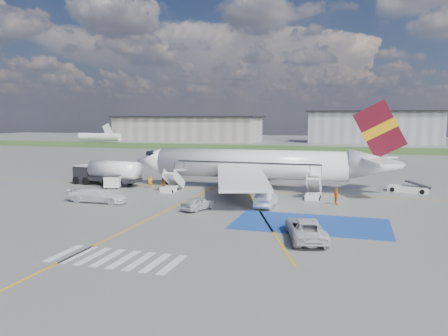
# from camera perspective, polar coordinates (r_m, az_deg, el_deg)

# --- Properties ---
(ground) EXTENTS (400.00, 400.00, 0.00)m
(ground) POSITION_cam_1_polar(r_m,az_deg,el_deg) (46.74, -0.60, -5.33)
(ground) COLOR #60605E
(ground) RESTS_ON ground
(grass_strip) EXTENTS (400.00, 30.00, 0.01)m
(grass_strip) POSITION_cam_1_polar(r_m,az_deg,el_deg) (139.64, 11.18, 2.47)
(grass_strip) COLOR #2D4C1E
(grass_strip) RESTS_ON ground
(taxiway_line_main) EXTENTS (120.00, 0.20, 0.01)m
(taxiway_line_main) POSITION_cam_1_polar(r_m,az_deg,el_deg) (58.10, 2.96, -2.99)
(taxiway_line_main) COLOR gold
(taxiway_line_main) RESTS_ON ground
(taxiway_line_cross) EXTENTS (0.20, 60.00, 0.01)m
(taxiway_line_cross) POSITION_cam_1_polar(r_m,az_deg,el_deg) (39.67, -11.99, -7.62)
(taxiway_line_cross) COLOR gold
(taxiway_line_cross) RESTS_ON ground
(taxiway_line_diag) EXTENTS (20.71, 56.45, 0.01)m
(taxiway_line_diag) POSITION_cam_1_polar(r_m,az_deg,el_deg) (58.10, 2.96, -2.99)
(taxiway_line_diag) COLOR gold
(taxiway_line_diag) RESTS_ON ground
(staging_box) EXTENTS (14.00, 8.00, 0.01)m
(staging_box) POSITION_cam_1_polar(r_m,az_deg,el_deg) (40.95, 11.25, -7.16)
(staging_box) COLOR #183E93
(staging_box) RESTS_ON ground
(crosswalk) EXTENTS (9.00, 4.00, 0.01)m
(crosswalk) POSITION_cam_1_polar(r_m,az_deg,el_deg) (31.47, -13.93, -11.43)
(crosswalk) COLOR silver
(crosswalk) RESTS_ON ground
(terminal_west) EXTENTS (60.00, 22.00, 10.00)m
(terminal_west) POSITION_cam_1_polar(r_m,az_deg,el_deg) (186.80, -4.76, 5.10)
(terminal_west) COLOR gray
(terminal_west) RESTS_ON ground
(terminal_centre) EXTENTS (48.00, 18.00, 12.00)m
(terminal_centre) POSITION_cam_1_polar(r_m,az_deg,el_deg) (178.78, 18.94, 5.02)
(terminal_centre) COLOR gray
(terminal_centre) RESTS_ON ground
(airliner) EXTENTS (36.81, 32.95, 11.92)m
(airliner) POSITION_cam_1_polar(r_m,az_deg,el_deg) (59.24, 4.86, 0.49)
(airliner) COLOR silver
(airliner) RESTS_ON ground
(airstairs_fwd) EXTENTS (1.90, 5.20, 3.60)m
(airstairs_fwd) POSITION_cam_1_polar(r_m,az_deg,el_deg) (57.96, -7.00, -2.44)
(airstairs_fwd) COLOR silver
(airstairs_fwd) RESTS_ON ground
(airstairs_aft) EXTENTS (1.90, 5.20, 3.60)m
(airstairs_aft) POSITION_cam_1_polar(r_m,az_deg,el_deg) (53.31, 11.54, -3.30)
(airstairs_aft) COLOR silver
(airstairs_aft) RESTS_ON ground
(fuel_tanker) EXTENTS (10.69, 4.20, 3.56)m
(fuel_tanker) POSITION_cam_1_polar(r_m,az_deg,el_deg) (64.97, -14.99, -0.86)
(fuel_tanker) COLOR black
(fuel_tanker) RESTS_ON ground
(gpu_cart) EXTENTS (2.35, 1.81, 1.74)m
(gpu_cart) POSITION_cam_1_polar(r_m,az_deg,el_deg) (61.76, -14.37, -1.89)
(gpu_cart) COLOR silver
(gpu_cart) RESTS_ON ground
(belt_loader) EXTENTS (5.36, 2.93, 1.55)m
(belt_loader) POSITION_cam_1_polar(r_m,az_deg,el_deg) (61.78, 22.94, -2.57)
(belt_loader) COLOR silver
(belt_loader) RESTS_ON ground
(car_silver_a) EXTENTS (2.95, 4.48, 1.42)m
(car_silver_a) POSITION_cam_1_polar(r_m,az_deg,el_deg) (46.03, -3.42, -4.63)
(car_silver_a) COLOR #B3B5BA
(car_silver_a) RESTS_ON ground
(car_silver_b) EXTENTS (1.79, 5.12, 1.69)m
(car_silver_b) POSITION_cam_1_polar(r_m,az_deg,el_deg) (47.78, 5.50, -4.07)
(car_silver_b) COLOR #AFB1B6
(car_silver_b) RESTS_ON ground
(van_white_a) EXTENTS (4.03, 6.27, 2.17)m
(van_white_a) POSITION_cam_1_polar(r_m,az_deg,el_deg) (35.90, 10.59, -7.31)
(van_white_a) COLOR silver
(van_white_a) RESTS_ON ground
(van_white_b) EXTENTS (5.37, 2.22, 2.10)m
(van_white_b) POSITION_cam_1_polar(r_m,az_deg,el_deg) (52.08, -16.18, -3.19)
(van_white_b) COLOR silver
(van_white_b) RESTS_ON ground
(crew_fwd) EXTENTS (0.80, 0.73, 1.84)m
(crew_fwd) POSITION_cam_1_polar(r_m,az_deg,el_deg) (60.47, -9.60, -1.82)
(crew_fwd) COLOR orange
(crew_fwd) RESTS_ON ground
(crew_nose) EXTENTS (0.81, 0.93, 1.64)m
(crew_nose) POSITION_cam_1_polar(r_m,az_deg,el_deg) (58.78, -8.03, -2.13)
(crew_nose) COLOR #DC560B
(crew_nose) RESTS_ON ground
(crew_aft) EXTENTS (0.81, 1.20, 1.89)m
(crew_aft) POSITION_cam_1_polar(r_m,az_deg,el_deg) (50.25, 14.46, -3.60)
(crew_aft) COLOR orange
(crew_aft) RESTS_ON ground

